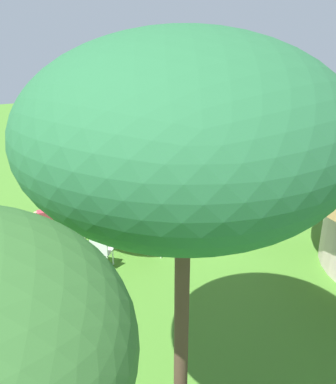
{
  "coord_description": "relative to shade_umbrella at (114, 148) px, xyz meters",
  "views": [
    {
      "loc": [
        4.84,
        11.09,
        6.04
      ],
      "look_at": [
        0.89,
        0.38,
        1.0
      ],
      "focal_mm": 41.18,
      "sensor_mm": 36.0,
      "label": 1
    }
  ],
  "objects": [
    {
      "name": "standing_watcher",
      "position": [
        -5.32,
        -3.21,
        -1.66
      ],
      "size": [
        0.48,
        0.51,
        1.77
      ],
      "rotation": [
        0.0,
        0.0,
        -0.86
      ],
      "color": "black",
      "rests_on": "ground_plane"
    },
    {
      "name": "patio_chair_near_lawn",
      "position": [
        0.68,
        0.97,
        -2.2
      ],
      "size": [
        0.6,
        0.6,
        0.9
      ],
      "rotation": [
        0.0,
        0.0,
        -3.75
      ],
      "color": "silver",
      "rests_on": "ground_plane"
    },
    {
      "name": "ground_plane",
      "position": [
        -2.54,
        -1.09,
        -2.72
      ],
      "size": [
        36.0,
        36.0,
        0.0
      ],
      "primitive_type": "plane",
      "color": "#478029"
    },
    {
      "name": "shade_umbrella",
      "position": [
        0.0,
        0.0,
        0.0
      ],
      "size": [
        3.38,
        3.38,
        3.11
      ],
      "color": "brown",
      "rests_on": "ground_plane"
    },
    {
      "name": "patio_chair_near_hut",
      "position": [
        0.92,
        -0.74,
        -2.2
      ],
      "size": [
        0.6,
        0.61,
        0.9
      ],
      "rotation": [
        0.0,
        0.0,
        0.89
      ],
      "color": "white",
      "rests_on": "ground_plane"
    },
    {
      "name": "patio_chair_east_end",
      "position": [
        -0.72,
        -0.94,
        -2.2
      ],
      "size": [
        0.6,
        0.6,
        0.9
      ],
      "rotation": [
        0.0,
        0.0,
        -0.65
      ],
      "color": "white",
      "rests_on": "ground_plane"
    },
    {
      "name": "acacia_tree_behind_hut",
      "position": [
        0.47,
        5.58,
        1.93
      ],
      "size": [
        3.81,
        3.81,
        5.8
      ],
      "color": "brown",
      "rests_on": "ground_plane"
    },
    {
      "name": "patio_dining_table",
      "position": [
        -0.0,
        -0.0,
        -2.07
      ],
      "size": [
        1.32,
        0.9,
        0.74
      ],
      "rotation": [
        0.0,
        0.0,
        0.02
      ],
      "color": "silver",
      "rests_on": "ground_plane"
    },
    {
      "name": "guest_beside_umbrella",
      "position": [
        -0.56,
        -1.7,
        -1.69
      ],
      "size": [
        0.49,
        0.47,
        1.72
      ],
      "rotation": [
        0.0,
        0.0,
        0.73
      ],
      "color": "#24242A",
      "rests_on": "ground_plane"
    },
    {
      "name": "guest_behind_table",
      "position": [
        1.77,
        0.21,
        -1.72
      ],
      "size": [
        0.6,
        0.23,
        1.67
      ],
      "rotation": [
        0.0,
        0.0,
        0.02
      ],
      "color": "black",
      "rests_on": "ground_plane"
    },
    {
      "name": "zebra_nearest_camera",
      "position": [
        -3.3,
        0.6,
        -1.76
      ],
      "size": [
        1.81,
        1.64,
        1.5
      ],
      "rotation": [
        0.0,
        0.0,
        4.0
      ],
      "color": "silver",
      "rests_on": "ground_plane"
    },
    {
      "name": "patio_chair_west_end",
      "position": [
        -0.89,
        0.79,
        -2.2
      ],
      "size": [
        0.61,
        0.61,
        0.9
      ],
      "rotation": [
        0.0,
        0.0,
        -2.3
      ],
      "color": "white",
      "rests_on": "ground_plane"
    },
    {
      "name": "zebra_toward_hut",
      "position": [
        -5.65,
        -0.98,
        -1.76
      ],
      "size": [
        0.78,
        2.23,
        1.5
      ],
      "rotation": [
        0.0,
        0.0,
        0.09
      ],
      "color": "silver",
      "rests_on": "ground_plane"
    },
    {
      "name": "zebra_by_umbrella",
      "position": [
        -2.78,
        -3.56,
        -1.72
      ],
      "size": [
        2.06,
        1.09,
        1.55
      ],
      "rotation": [
        0.0,
        0.0,
        4.36
      ],
      "color": "silver",
      "rests_on": "ground_plane"
    },
    {
      "name": "striped_lounge_chair",
      "position": [
        -2.38,
        -1.37,
        -2.46
      ],
      "size": [
        0.78,
        0.93,
        0.65
      ],
      "rotation": [
        0.0,
        0.0,
        2.77
      ],
      "color": "teal",
      "rests_on": "ground_plane"
    }
  ]
}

